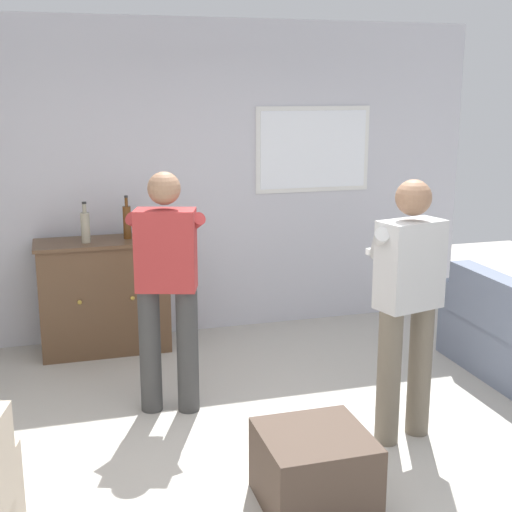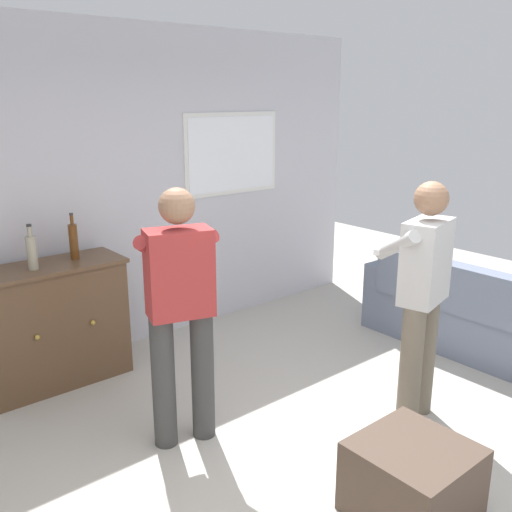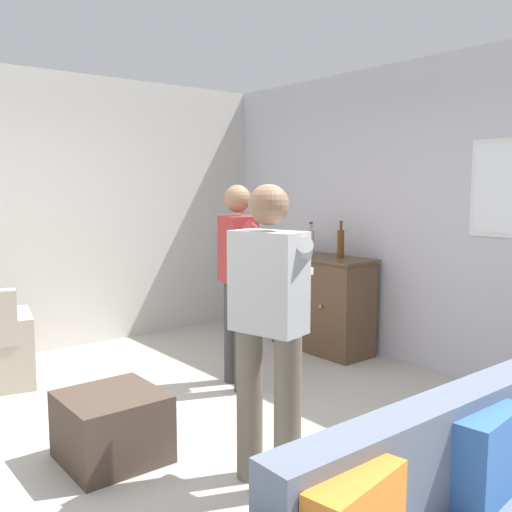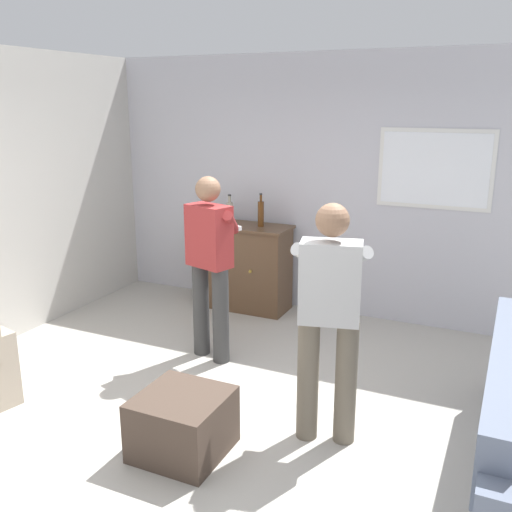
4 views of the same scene
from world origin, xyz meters
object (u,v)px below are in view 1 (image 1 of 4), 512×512
at_px(sideboard_cabinet, 104,296).
at_px(person_standing_right, 407,298).
at_px(bottle_wine_green, 85,226).
at_px(ottoman, 314,469).
at_px(bottle_liquor_amber, 127,221).
at_px(person_standing_left, 167,281).

height_order(sideboard_cabinet, person_standing_right, person_standing_right).
bearing_deg(bottle_wine_green, ottoman, -69.13).
relative_size(bottle_wine_green, person_standing_right, 0.20).
height_order(bottle_wine_green, ottoman, bottle_wine_green).
height_order(sideboard_cabinet, bottle_liquor_amber, bottle_liquor_amber).
distance_m(bottle_wine_green, person_standing_left, 1.35).
bearing_deg(sideboard_cabinet, bottle_wine_green, -159.60).
bearing_deg(ottoman, sideboard_cabinet, 108.16).
height_order(sideboard_cabinet, ottoman, sideboard_cabinet).
bearing_deg(bottle_liquor_amber, ottoman, -76.30).
xyz_separation_m(bottle_liquor_amber, ottoman, (0.66, -2.72, -0.91)).
bearing_deg(bottle_wine_green, sideboard_cabinet, 20.40).
bearing_deg(person_standing_left, sideboard_cabinet, 104.37).
xyz_separation_m(sideboard_cabinet, ottoman, (0.88, -2.70, -0.28)).
distance_m(bottle_wine_green, bottle_liquor_amber, 0.35).
distance_m(bottle_wine_green, ottoman, 2.98).
xyz_separation_m(bottle_liquor_amber, person_standing_right, (1.48, -2.15, -0.18)).
xyz_separation_m(sideboard_cabinet, bottle_liquor_amber, (0.22, 0.02, 0.63)).
xyz_separation_m(ottoman, person_standing_right, (0.82, 0.57, 0.73)).
bearing_deg(sideboard_cabinet, person_standing_left, -75.63).
distance_m(bottle_liquor_amber, person_standing_left, 1.35).
xyz_separation_m(bottle_wine_green, ottoman, (1.01, -2.65, -0.89)).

